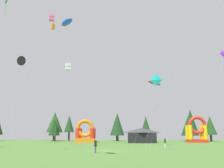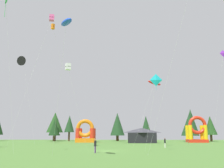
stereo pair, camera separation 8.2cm
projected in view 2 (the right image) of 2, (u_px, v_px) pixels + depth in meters
The scene contains 23 objects.
ground_plane at pixel (108, 151), 34.63m from camera, with size 120.00×120.00×0.00m, color #548438.
kite_blue_parafoil at pixel (66, 22), 25.78m from camera, with size 3.09×5.55×14.59m.
kite_green_diamond at pixel (5, 2), 31.33m from camera, with size 1.71×3.22×19.66m.
kite_red_parafoil at pixel (154, 83), 47.02m from camera, with size 5.98×3.20×12.58m.
kite_white_box at pixel (68, 67), 44.38m from camera, with size 4.02×2.40×14.86m.
kite_black_delta at pixel (23, 61), 57.69m from camera, with size 5.23×2.55×20.34m.
kite_pink_box at pixel (52, 18), 43.07m from camera, with size 6.13×2.06×22.87m.
kite_cyan_diamond at pixel (156, 81), 35.11m from camera, with size 2.30×2.09×10.52m.
kite_orange_box at pixel (53, 27), 49.64m from camera, with size 5.35×7.50×24.20m.
kite_purple_diamond at pixel (223, 54), 53.04m from camera, with size 3.69×2.45×19.94m.
person_left_edge at pixel (165, 142), 42.63m from camera, with size 0.29×0.29×1.63m.
person_far_side at pixel (95, 145), 31.23m from camera, with size 0.39×0.39×1.72m.
inflatable_orange_dome at pixel (197, 132), 66.36m from camera, with size 5.09×3.95×7.03m.
inflatable_yellow_castle at pixel (86, 134), 67.39m from camera, with size 5.15×4.58×6.22m.
festival_tent at pixel (142, 135), 63.31m from camera, with size 7.15×3.69×3.80m.
tree_row_2 at pixel (55, 122), 80.51m from camera, with size 5.37×5.37×9.23m.
tree_row_3 at pixel (55, 127), 77.22m from camera, with size 3.54×3.54×6.84m.
tree_row_4 at pixel (69, 124), 78.71m from camera, with size 3.16×3.16×8.12m.
tree_row_5 at pixel (117, 124), 79.50m from camera, with size 4.62×4.62×8.96m.
tree_row_6 at pixel (146, 124), 74.53m from camera, with size 2.78×2.78×7.62m.
tree_row_7 at pixel (190, 125), 76.26m from camera, with size 5.45×5.45×8.49m.
tree_row_8 at pixel (191, 122), 78.16m from camera, with size 4.61×4.61×10.05m.
tree_row_9 at pixel (210, 125), 75.50m from camera, with size 3.77×3.77×7.68m.
Camera 2 is at (1.90, -35.77, 2.48)m, focal length 39.35 mm.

